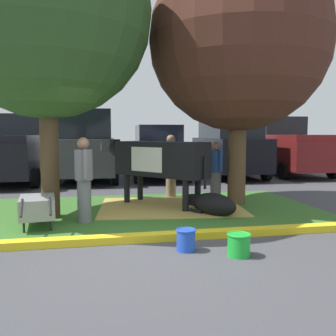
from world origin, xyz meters
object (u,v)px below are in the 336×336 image
at_px(person_visitor_near, 171,164).
at_px(sedan_blue, 158,152).
at_px(shade_tree_right, 239,41).
at_px(bucket_blue, 186,239).
at_px(calf_lying, 213,204).
at_px(bucket_green, 239,244).
at_px(person_handler, 216,171).
at_px(wheelbarrow, 37,207).
at_px(suv_black, 229,145).
at_px(person_visitor_far, 84,178).
at_px(cow_holstein, 157,159).
at_px(suv_dark_grey, 88,145).
at_px(shade_tree_left, 45,12).
at_px(pickup_truck_black, 16,150).
at_px(pickup_truck_maroon, 286,147).

distance_m(person_visitor_near, sedan_blue, 4.42).
distance_m(shade_tree_right, bucket_blue, 5.30).
xyz_separation_m(calf_lying, bucket_green, (-0.45, -2.53, -0.07)).
relative_size(person_handler, wheelbarrow, 0.94).
relative_size(calf_lying, bucket_blue, 3.96).
relative_size(person_visitor_near, suv_black, 0.36).
bearing_deg(person_visitor_far, cow_holstein, 40.33).
height_order(person_handler, suv_black, suv_black).
height_order(person_visitor_far, sedan_blue, sedan_blue).
bearing_deg(person_visitor_far, wheelbarrow, -165.83).
xyz_separation_m(suv_dark_grey, suv_black, (5.43, -0.00, 0.00)).
height_order(shade_tree_left, bucket_blue, shade_tree_left).
bearing_deg(wheelbarrow, calf_lying, 6.10).
height_order(calf_lying, bucket_blue, calf_lying).
distance_m(person_visitor_far, suv_black, 8.68).
bearing_deg(person_visitor_near, bucket_blue, -98.89).
relative_size(calf_lying, pickup_truck_black, 0.23).
distance_m(bucket_blue, sedan_blue, 8.93).
bearing_deg(suv_dark_grey, person_handler, -59.19).
bearing_deg(cow_holstein, person_visitor_near, 62.21).
height_order(person_visitor_far, suv_black, suv_black).
bearing_deg(shade_tree_right, person_visitor_far, -161.21).
xyz_separation_m(shade_tree_right, person_visitor_far, (-3.56, -1.21, -2.97)).
height_order(shade_tree_right, suv_dark_grey, shade_tree_right).
xyz_separation_m(cow_holstein, sedan_blue, (0.95, 5.42, -0.13)).
height_order(calf_lying, wheelbarrow, wheelbarrow).
xyz_separation_m(calf_lying, person_handler, (0.51, 1.34, 0.57)).
xyz_separation_m(suv_dark_grey, pickup_truck_maroon, (8.20, 0.51, -0.16)).
bearing_deg(person_handler, suv_black, 66.45).
height_order(pickup_truck_black, sedan_blue, pickup_truck_black).
distance_m(shade_tree_left, shade_tree_right, 4.29).
relative_size(person_handler, suv_black, 0.32).
xyz_separation_m(suv_dark_grey, sedan_blue, (2.61, 0.06, -0.29)).
bearing_deg(calf_lying, pickup_truck_black, 127.41).
relative_size(suv_dark_grey, pickup_truck_maroon, 0.85).
height_order(bucket_green, suv_dark_grey, suv_dark_grey).
xyz_separation_m(cow_holstein, bucket_green, (0.52, -3.77, -0.94)).
bearing_deg(sedan_blue, wheelbarrow, -115.98).
bearing_deg(shade_tree_left, bucket_blue, -50.15).
xyz_separation_m(person_visitor_near, bucket_green, (-0.02, -4.79, -0.74)).
relative_size(person_handler, pickup_truck_black, 0.28).
distance_m(person_handler, pickup_truck_maroon, 7.68).
height_order(shade_tree_left, shade_tree_right, shade_tree_left).
relative_size(shade_tree_left, bucket_blue, 18.99).
relative_size(shade_tree_right, person_visitor_near, 3.56).
distance_m(person_visitor_far, suv_dark_grey, 6.78).
bearing_deg(person_visitor_near, shade_tree_left, -147.89).
distance_m(person_visitor_near, pickup_truck_maroon, 7.71).
relative_size(shade_tree_right, calf_lying, 4.65).
height_order(person_visitor_near, pickup_truck_maroon, pickup_truck_maroon).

